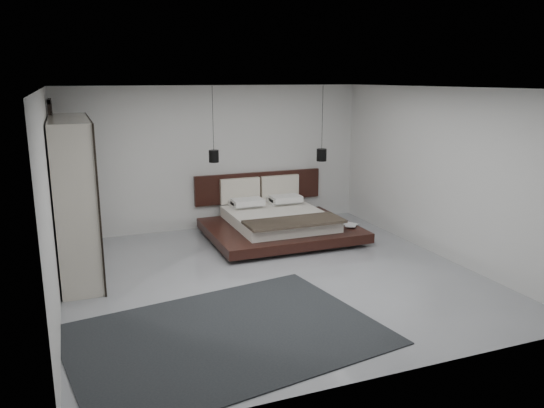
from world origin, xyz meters
name	(u,v)px	position (x,y,z in m)	size (l,w,h in m)	color
floor	(272,276)	(0.00, 0.00, 0.00)	(6.00, 6.00, 0.00)	gray
ceiling	(272,88)	(0.00, 0.00, 2.80)	(6.00, 6.00, 0.00)	white
wall_back	(217,158)	(0.00, 3.00, 1.40)	(6.00, 6.00, 0.00)	silver
wall_front	(387,245)	(0.00, -3.00, 1.40)	(6.00, 6.00, 0.00)	silver
wall_left	(50,203)	(-3.00, 0.00, 1.40)	(6.00, 6.00, 0.00)	silver
wall_right	(440,173)	(3.00, 0.00, 1.40)	(6.00, 6.00, 0.00)	silver
lattice_screen	(57,177)	(-2.95, 2.45, 1.30)	(0.05, 0.90, 2.60)	black
bed	(278,222)	(0.86, 1.91, 0.28)	(2.69, 2.35, 1.06)	black
book_lower	(346,226)	(1.96, 1.27, 0.26)	(0.22, 0.30, 0.03)	#99724C
book_upper	(345,225)	(1.95, 1.24, 0.29)	(0.19, 0.27, 0.02)	#99724C
pendant_left	(214,156)	(-0.24, 2.33, 1.54)	(0.18, 0.18, 1.38)	black
pendant_right	(322,155)	(1.96, 2.33, 1.45)	(0.20, 0.20, 1.48)	black
wardrobe	(75,197)	(-2.70, 1.30, 1.18)	(0.57, 2.42, 2.37)	beige
rug	(226,335)	(-1.20, -1.59, 0.01)	(3.52, 2.51, 0.02)	black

